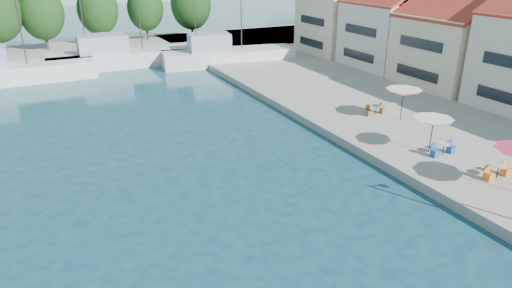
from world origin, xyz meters
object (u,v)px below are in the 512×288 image
trawler_02 (6,73)px  umbrella_cream (404,93)px  umbrella_white (433,122)px  trawler_03 (124,57)px  trawler_04 (226,56)px

trawler_02 → umbrella_cream: trawler_02 is taller
umbrella_white → trawler_03: bearing=108.0°
trawler_03 → trawler_04: (11.13, -4.85, 0.00)m
trawler_04 → trawler_03: bearing=165.5°
umbrella_white → trawler_02: bearing=125.8°
trawler_03 → umbrella_cream: trawler_03 is taller
trawler_03 → umbrella_white: bearing=-71.3°
umbrella_cream → umbrella_white: bearing=-115.7°
trawler_02 → umbrella_cream: size_ratio=6.14×
trawler_04 → umbrella_white: (0.71, -31.63, 1.55)m
trawler_03 → umbrella_cream: size_ratio=6.77×
umbrella_cream → trawler_02: bearing=133.6°
trawler_04 → umbrella_white: trawler_04 is taller
umbrella_cream → trawler_04: bearing=97.2°
trawler_02 → trawler_04: 23.67m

